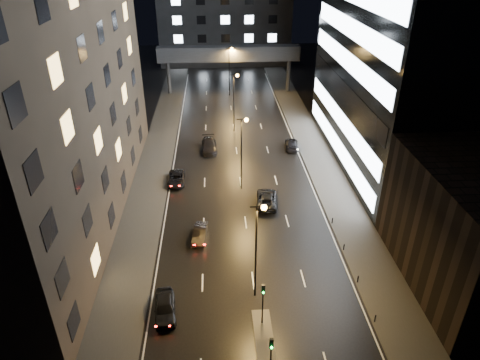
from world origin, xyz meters
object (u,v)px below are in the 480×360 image
Objects in this scene: car_away_d at (209,145)px; car_toward_b at (292,144)px; car_away_b at (200,234)px; car_away_a at (165,307)px; car_toward_a at (267,199)px; car_away_c at (176,179)px.

car_away_d reaches higher than car_toward_b.
car_away_b is at bearing -95.63° from car_away_d.
car_away_d reaches higher than car_away_a.
car_toward_a is (11.24, 17.76, -0.02)m from car_away_a.
car_away_b reaches higher than car_away_c.
car_away_c is at bearing 84.72° from car_away_a.
car_toward_b is at bearing 64.95° from car_away_b.
car_away_a is 1.13× the size of car_away_b.
car_toward_b is at bearing 30.00° from car_away_c.
car_away_d is 13.29m from car_toward_b.
car_away_d is 18.02m from car_toward_a.
car_toward_b is at bearing -103.08° from car_toward_a.
car_away_a is 0.95× the size of car_away_c.
car_toward_a is (7.31, -16.47, -0.07)m from car_away_d.
car_away_c is 11.29m from car_away_d.
car_away_a is at bearing 64.60° from car_toward_a.
car_away_d reaches higher than car_toward_a.
car_away_d is 1.04× the size of car_toward_a.
car_away_b is 10.74m from car_toward_a.
car_away_a reaches higher than car_toward_a.
car_toward_b is at bearing -3.23° from car_away_d.
car_away_c is 0.85× the size of car_away_d.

